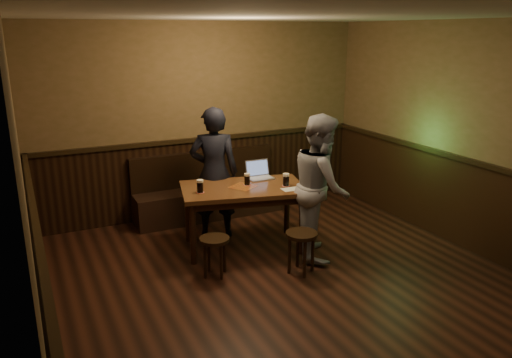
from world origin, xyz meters
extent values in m
cube|color=black|center=(0.00, 0.00, -0.01)|extent=(5.00, 6.00, 0.02)
cube|color=beige|center=(0.00, 0.00, 2.81)|extent=(5.00, 6.00, 0.02)
cube|color=brown|center=(0.00, 3.01, 1.40)|extent=(5.00, 0.02, 2.80)
cube|color=brown|center=(-2.51, 0.00, 1.40)|extent=(0.02, 6.00, 2.80)
cube|color=brown|center=(2.51, 0.00, 1.40)|extent=(0.02, 6.00, 2.80)
cube|color=black|center=(0.00, 2.98, 0.55)|extent=(4.98, 0.04, 1.10)
cube|color=black|center=(-2.48, 0.00, 0.55)|extent=(0.04, 5.98, 1.10)
cube|color=black|center=(2.48, 0.00, 0.55)|extent=(0.04, 5.98, 1.10)
cube|color=black|center=(0.00, 2.95, 1.13)|extent=(4.98, 0.06, 0.06)
cube|color=black|center=(-2.45, 0.00, 1.13)|extent=(0.06, 5.98, 0.06)
cube|color=black|center=(2.45, 0.00, 1.13)|extent=(0.06, 5.98, 0.06)
cube|color=black|center=(-0.06, 2.71, 0.23)|extent=(2.20, 0.50, 0.45)
cube|color=black|center=(-0.06, 2.91, 0.70)|extent=(2.20, 0.10, 0.50)
cube|color=#513517|center=(-0.06, 1.48, 0.78)|extent=(1.67, 1.19, 0.05)
cube|color=black|center=(-0.06, 1.48, 0.70)|extent=(1.51, 1.03, 0.09)
cube|color=maroon|center=(-0.06, 1.48, 0.81)|extent=(0.39, 0.39, 0.00)
cylinder|color=black|center=(-0.79, 1.30, 0.38)|extent=(0.08, 0.08, 0.76)
cylinder|color=black|center=(-0.63, 1.97, 0.38)|extent=(0.08, 0.08, 0.76)
cylinder|color=black|center=(0.51, 0.99, 0.38)|extent=(0.08, 0.08, 0.76)
cylinder|color=black|center=(0.67, 1.66, 0.38)|extent=(0.08, 0.08, 0.76)
cylinder|color=black|center=(-0.67, 0.92, 0.44)|extent=(0.39, 0.39, 0.04)
cylinder|color=black|center=(-0.54, 0.95, 0.22)|extent=(0.04, 0.04, 0.44)
cylinder|color=black|center=(-0.69, 1.05, 0.22)|extent=(0.04, 0.04, 0.44)
cylinder|color=black|center=(-0.80, 0.90, 0.22)|extent=(0.04, 0.04, 0.44)
cylinder|color=black|center=(-0.65, 0.80, 0.22)|extent=(0.04, 0.04, 0.44)
cylinder|color=black|center=(0.24, 0.56, 0.47)|extent=(0.44, 0.44, 0.04)
cylinder|color=black|center=(0.37, 0.53, 0.23)|extent=(0.04, 0.04, 0.47)
cylinder|color=black|center=(0.27, 0.69, 0.23)|extent=(0.04, 0.04, 0.47)
cylinder|color=black|center=(0.10, 0.59, 0.23)|extent=(0.04, 0.04, 0.47)
cylinder|color=black|center=(0.21, 0.43, 0.23)|extent=(0.04, 0.04, 0.47)
cylinder|color=#AA1F14|center=(-0.62, 1.49, 0.81)|extent=(0.10, 0.10, 0.00)
cylinder|color=silver|center=(-0.62, 1.49, 0.81)|extent=(0.09, 0.09, 0.00)
cylinder|color=black|center=(-0.62, 1.49, 0.88)|extent=(0.08, 0.08, 0.12)
cylinder|color=beige|center=(-0.62, 1.49, 0.95)|extent=(0.08, 0.08, 0.03)
cylinder|color=#AA1F14|center=(0.01, 1.52, 0.81)|extent=(0.10, 0.10, 0.00)
cylinder|color=silver|center=(0.01, 1.52, 0.81)|extent=(0.08, 0.08, 0.00)
cylinder|color=black|center=(0.01, 1.52, 0.87)|extent=(0.07, 0.07, 0.12)
cylinder|color=beige|center=(0.01, 1.52, 0.95)|extent=(0.07, 0.07, 0.03)
cylinder|color=#AA1F14|center=(0.43, 1.28, 0.81)|extent=(0.10, 0.10, 0.00)
cylinder|color=silver|center=(0.43, 1.28, 0.81)|extent=(0.09, 0.09, 0.00)
cylinder|color=black|center=(0.43, 1.28, 0.88)|extent=(0.08, 0.08, 0.13)
cylinder|color=beige|center=(0.43, 1.28, 0.96)|extent=(0.08, 0.08, 0.03)
cube|color=silver|center=(0.29, 1.69, 0.82)|extent=(0.33, 0.23, 0.02)
cube|color=#B2B2B7|center=(0.29, 1.69, 0.83)|extent=(0.30, 0.18, 0.00)
cube|color=silver|center=(0.29, 1.81, 0.93)|extent=(0.32, 0.08, 0.21)
cube|color=#556A9E|center=(0.29, 1.80, 0.93)|extent=(0.29, 0.06, 0.18)
cube|color=silver|center=(0.42, 1.13, 0.81)|extent=(0.23, 0.16, 0.00)
imported|color=black|center=(-0.24, 2.01, 0.87)|extent=(0.75, 0.63, 1.75)
imported|color=#939499|center=(0.70, 0.90, 0.87)|extent=(0.97, 1.05, 1.74)
camera|label=1|loc=(-2.49, -3.88, 2.65)|focal=35.00mm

